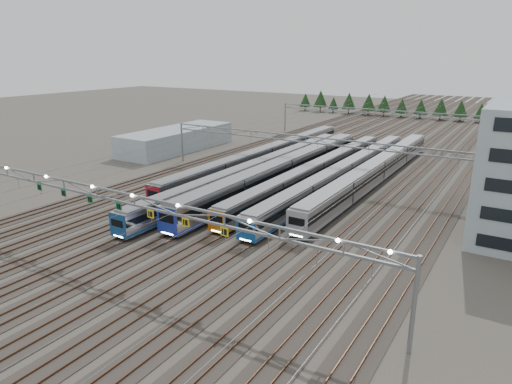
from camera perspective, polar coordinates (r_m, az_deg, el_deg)
The scene contains 13 objects.
ground at distance 50.50m, azimuth -14.33°, elevation -8.91°, with size 400.00×400.00×0.00m, color #47423A.
track_bed at distance 136.68m, azimuth 17.19°, elevation 7.78°, with size 54.00×260.00×5.42m.
train_a at distance 90.91m, azimuth 1.26°, elevation 4.57°, with size 2.77×63.73×3.61m.
train_b at distance 79.94m, azimuth 0.25°, elevation 2.78°, with size 2.67×64.08×3.48m.
train_c at distance 78.71m, azimuth 3.51°, elevation 2.75°, with size 3.12×59.30×4.07m.
train_d at distance 80.14m, azimuth 7.61°, elevation 2.63°, with size 2.61×59.08×3.39m.
train_e at distance 79.78m, azimuth 10.97°, elevation 2.42°, with size 2.63×62.80×3.42m.
train_f at distance 81.46m, azimuth 14.79°, elevation 2.59°, with size 2.89×61.15×3.77m.
gantry_near at distance 47.86m, azimuth -15.08°, elevation -1.28°, with size 56.36×0.61×8.08m.
gantry_mid at distance 79.95m, azimuth 6.21°, elevation 5.92°, with size 56.36×0.36×8.00m.
gantry_far at distance 121.67m, azimuth 15.54°, elevation 9.19°, with size 56.36×0.36×8.00m.
west_shed at distance 107.99m, azimuth -9.85°, elevation 6.51°, with size 10.00×30.00×4.85m, color #8FA2AB.
treeline at distance 167.03m, azimuth 20.94°, elevation 9.92°, with size 100.10×5.60×7.02m.
Camera 1 is at (33.54, -30.97, 21.61)m, focal length 32.00 mm.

